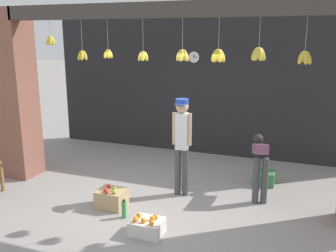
{
  "coord_description": "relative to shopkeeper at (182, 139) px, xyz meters",
  "views": [
    {
      "loc": [
        2.15,
        -5.46,
        2.78
      ],
      "look_at": [
        0.0,
        0.44,
        1.24
      ],
      "focal_mm": 40.0,
      "sensor_mm": 36.0,
      "label": 1
    }
  ],
  "objects": [
    {
      "name": "shop_pillar_left",
      "position": [
        -3.39,
        -0.15,
        0.6
      ],
      "size": [
        0.7,
        0.6,
        3.26
      ],
      "primitive_type": "cube",
      "color": "brown",
      "rests_on": "ground_plane"
    },
    {
      "name": "shopkeeper",
      "position": [
        0.0,
        0.0,
        0.0
      ],
      "size": [
        0.34,
        0.29,
        1.73
      ],
      "rotation": [
        0.0,
        0.0,
        3.18
      ],
      "color": "#424247",
      "rests_on": "ground_plane"
    },
    {
      "name": "produce_box_green",
      "position": [
        1.33,
        1.0,
        -0.9
      ],
      "size": [
        0.4,
        0.36,
        0.26
      ],
      "primitive_type": "cube",
      "color": "#387A42",
      "rests_on": "ground_plane"
    },
    {
      "name": "fruit_crate_oranges",
      "position": [
        -0.04,
        -1.46,
        -0.91
      ],
      "size": [
        0.45,
        0.38,
        0.28
      ],
      "color": "silver",
      "rests_on": "ground_plane"
    },
    {
      "name": "storefront_awning",
      "position": [
        -0.22,
        -0.33,
        2.05
      ],
      "size": [
        5.68,
        0.31,
        0.93
      ],
      "color": "#3D3833"
    },
    {
      "name": "fruit_crate_apples",
      "position": [
        -0.93,
        -0.86,
        -0.88
      ],
      "size": [
        0.45,
        0.39,
        0.36
      ],
      "color": "tan",
      "rests_on": "ground_plane"
    },
    {
      "name": "worker_stooping",
      "position": [
        1.3,
        0.34,
        -0.34
      ],
      "size": [
        0.36,
        0.79,
        1.04
      ],
      "rotation": [
        0.0,
        0.0,
        0.23
      ],
      "color": "#424247",
      "rests_on": "ground_plane"
    },
    {
      "name": "wall_clock",
      "position": [
        -0.52,
        2.46,
        1.24
      ],
      "size": [
        0.27,
        0.03,
        0.27
      ],
      "color": "black"
    },
    {
      "name": "ground_plane",
      "position": [
        -0.25,
        -0.45,
        -1.03
      ],
      "size": [
        60.0,
        60.0,
        0.0
      ],
      "primitive_type": "plane",
      "color": "gray"
    },
    {
      "name": "water_bottle",
      "position": [
        -0.57,
        -1.13,
        -0.89
      ],
      "size": [
        0.08,
        0.08,
        0.3
      ],
      "color": "#38934C",
      "rests_on": "ground_plane"
    },
    {
      "name": "shop_back_wall",
      "position": [
        -0.25,
        2.53,
        0.6
      ],
      "size": [
        7.58,
        0.12,
        3.26
      ],
      "primitive_type": "cube",
      "color": "#232326",
      "rests_on": "ground_plane"
    }
  ]
}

